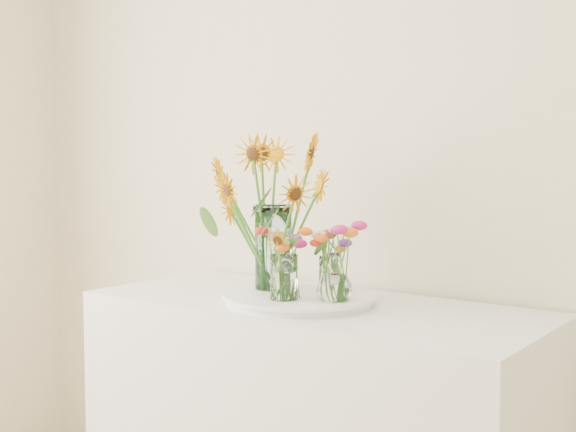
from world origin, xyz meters
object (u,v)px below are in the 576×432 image
Objects in this scene: tray at (300,299)px; mason_jar at (273,247)px; small_vase_a at (284,278)px; small_vase_b at (335,278)px; small_vase_c at (330,275)px.

mason_jar is (-0.12, 0.02, 0.15)m from tray.
small_vase_b is at bearing 28.86° from small_vase_a.
mason_jar reaches higher than small_vase_c.
small_vase_c is (0.06, 0.07, 0.07)m from tray.
mason_jar is 0.20m from small_vase_c.
small_vase_c is at bearing 14.94° from mason_jar.
tray is 0.17m from small_vase_b.
mason_jar is at bearing 137.80° from small_vase_a.
small_vase_a is 1.17× the size of small_vase_c.
tray is 3.21× the size of small_vase_a.
small_vase_b is (0.15, -0.03, 0.08)m from tray.
mason_jar is at bearing -165.06° from small_vase_c.
tray is 0.13m from small_vase_a.
small_vase_a is (0.14, -0.12, -0.07)m from mason_jar.
small_vase_b reaches higher than small_vase_a.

